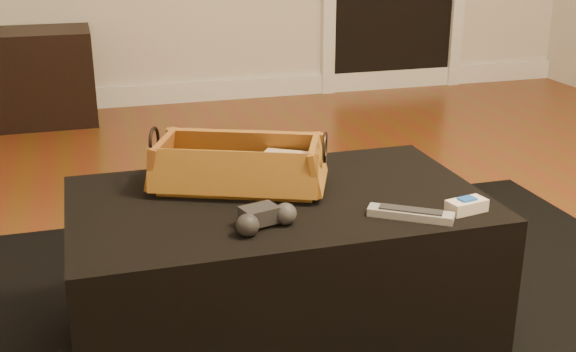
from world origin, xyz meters
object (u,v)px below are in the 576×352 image
object	(u,v)px
tv_remote	(230,179)
game_controller	(264,218)
cream_gadget	(467,205)
ottoman	(278,274)
wicker_basket	(239,168)
silver_remote	(411,214)

from	to	relation	value
tv_remote	game_controller	xyz separation A→B (m)	(0.02, -0.26, -0.00)
tv_remote	cream_gadget	distance (m)	0.58
ottoman	wicker_basket	size ratio (longest dim) A/B	2.09
cream_gadget	silver_remote	bearing A→B (deg)	178.99
tv_remote	silver_remote	xyz separation A→B (m)	(0.35, -0.30, -0.02)
ottoman	wicker_basket	distance (m)	0.29
tv_remote	cream_gadget	size ratio (longest dim) A/B	2.27
wicker_basket	silver_remote	size ratio (longest dim) A/B	2.60
tv_remote	wicker_basket	distance (m)	0.04
wicker_basket	game_controller	size ratio (longest dim) A/B	2.99
cream_gadget	game_controller	bearing A→B (deg)	175.02
tv_remote	game_controller	bearing A→B (deg)	-68.49
ottoman	wicker_basket	bearing A→B (deg)	127.54
game_controller	wicker_basket	bearing A→B (deg)	88.99
cream_gadget	tv_remote	bearing A→B (deg)	148.77
wicker_basket	silver_remote	distance (m)	0.45
tv_remote	game_controller	distance (m)	0.26
game_controller	cream_gadget	bearing A→B (deg)	-4.98
ottoman	cream_gadget	world-z (taller)	cream_gadget
silver_remote	ottoman	bearing A→B (deg)	140.74
wicker_basket	game_controller	world-z (taller)	wicker_basket
wicker_basket	silver_remote	bearing A→B (deg)	-42.81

